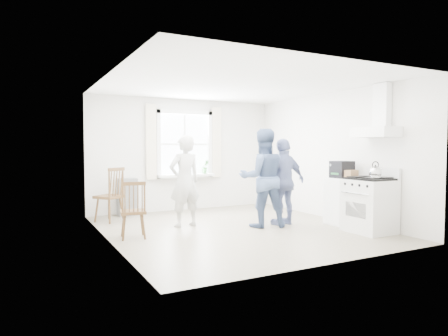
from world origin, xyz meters
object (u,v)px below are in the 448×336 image
gas_stove (369,205)px  windsor_chair_b (133,204)px  person_left (185,181)px  person_right (284,182)px  person_mid (263,178)px  stereo_stack (342,169)px  low_cabinet (343,201)px  windsor_chair_a (114,188)px

gas_stove → windsor_chair_b: gas_stove is taller
person_left → person_right: 1.88m
person_mid → person_right: (0.46, -0.02, -0.09)m
gas_stove → windsor_chair_b: bearing=160.3°
person_left → person_right: person_left is taller
stereo_stack → person_mid: bearing=158.2°
windsor_chair_b → person_mid: (2.40, -0.09, 0.33)m
low_cabinet → person_right: 1.19m
gas_stove → person_left: 3.32m
stereo_stack → person_mid: 1.52m
windsor_chair_b → person_mid: size_ratio=0.52×
stereo_stack → person_left: bearing=154.8°
stereo_stack → windsor_chair_b: 3.89m
stereo_stack → windsor_chair_b: bearing=170.2°
person_mid → person_right: person_mid is taller
windsor_chair_b → person_mid: 2.42m
gas_stove → windsor_chair_b: (-3.78, 1.35, 0.09)m
windsor_chair_a → person_mid: bearing=-36.8°
person_left → person_mid: size_ratio=0.94×
stereo_stack → person_left: person_left is taller
windsor_chair_a → person_right: 3.34m
low_cabinet → windsor_chair_b: (-3.85, 0.65, 0.12)m
gas_stove → person_right: (-0.92, 1.24, 0.34)m
low_cabinet → person_left: person_left is taller
low_cabinet → person_left: 3.03m
person_left → windsor_chair_a: bearing=-51.7°
gas_stove → windsor_chair_a: 4.81m
windsor_chair_a → low_cabinet: bearing=-31.4°
stereo_stack → person_mid: person_mid is taller
windsor_chair_a → person_left: bearing=-44.6°
windsor_chair_b → low_cabinet: bearing=-9.6°
person_left → person_right: (1.74, -0.71, -0.03)m
stereo_stack → person_right: person_right is taller
low_cabinet → person_left: bearing=155.3°
low_cabinet → person_mid: (-1.45, 0.56, 0.46)m
person_right → windsor_chair_a: bearing=-37.6°
gas_stove → low_cabinet: size_ratio=1.24×
gas_stove → low_cabinet: bearing=84.3°
windsor_chair_a → gas_stove: bearing=-38.9°
person_mid → windsor_chair_b: bearing=15.4°
gas_stove → stereo_stack: size_ratio=2.98×
stereo_stack → low_cabinet: bearing=3.9°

